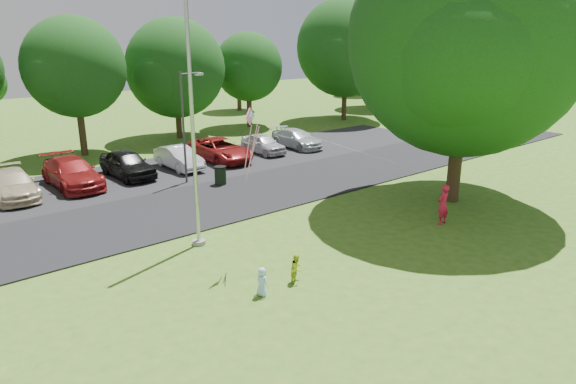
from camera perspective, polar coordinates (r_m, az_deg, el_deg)
ground at (r=18.10m, az=8.14°, el=-7.74°), size 120.00×120.00×0.00m
park_road at (r=24.57m, az=-7.53°, el=-0.88°), size 60.00×6.00×0.06m
parking_strip at (r=30.07m, az=-14.21°, el=2.07°), size 42.00×7.00×0.06m
flagpole at (r=18.48m, az=-10.51°, el=6.27°), size 0.50×0.50×10.00m
street_lamp at (r=27.14m, az=-11.26°, el=8.15°), size 1.59×0.62×5.80m
trash_can at (r=26.93m, az=-7.52°, el=1.79°), size 0.64×0.64×1.02m
big_tree at (r=24.35m, az=19.31°, el=15.16°), size 10.86×10.34×12.58m
tree_row at (r=37.81m, az=-18.61°, el=13.44°), size 64.35×11.94×10.88m
horizon_trees at (r=47.77m, az=-20.04°, el=12.18°), size 77.46×7.20×7.02m
parked_cars at (r=29.54m, az=-16.32°, el=3.07°), size 23.34×5.28×1.47m
woman at (r=22.06m, az=16.84°, el=-1.34°), size 0.63×0.42×1.71m
child_yellow at (r=16.39m, az=0.97°, el=-8.46°), size 0.57×0.51×0.95m
child_blue at (r=15.63m, az=-2.91°, el=-9.92°), size 0.32×0.47×0.91m
kite at (r=16.73m, az=-3.18°, el=6.63°), size 8.49×2.24×3.40m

